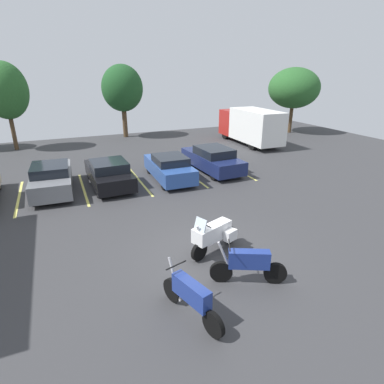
# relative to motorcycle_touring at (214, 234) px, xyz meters

# --- Properties ---
(ground) EXTENTS (44.00, 44.00, 0.10)m
(ground) POSITION_rel_motorcycle_touring_xyz_m (-0.18, -0.05, -0.73)
(ground) COLOR #38383A
(motorcycle_touring) EXTENTS (2.06, 1.19, 1.45)m
(motorcycle_touring) POSITION_rel_motorcycle_touring_xyz_m (0.00, 0.00, 0.00)
(motorcycle_touring) COLOR black
(motorcycle_touring) RESTS_ON ground
(motorcycle_second) EXTENTS (0.84, 2.16, 1.29)m
(motorcycle_second) POSITION_rel_motorcycle_touring_xyz_m (-1.84, -2.43, -0.07)
(motorcycle_second) COLOR black
(motorcycle_second) RESTS_ON ground
(motorcycle_third) EXTENTS (2.02, 1.07, 1.30)m
(motorcycle_third) POSITION_rel_motorcycle_touring_xyz_m (0.17, -1.82, -0.07)
(motorcycle_third) COLOR black
(motorcycle_third) RESTS_ON ground
(parking_stripes) EXTENTS (14.96, 4.95, 0.01)m
(parking_stripes) POSITION_rel_motorcycle_touring_xyz_m (-1.91, 8.02, -0.68)
(parking_stripes) COLOR #EAE066
(parking_stripes) RESTS_ON ground
(car_grey) EXTENTS (2.04, 4.59, 1.46)m
(car_grey) POSITION_rel_motorcycle_touring_xyz_m (-4.79, 8.19, 0.03)
(car_grey) COLOR slate
(car_grey) RESTS_ON ground
(car_black) EXTENTS (1.98, 4.51, 1.37)m
(car_black) POSITION_rel_motorcycle_touring_xyz_m (-2.04, 8.02, -0.02)
(car_black) COLOR black
(car_black) RESTS_ON ground
(car_blue) EXTENTS (1.86, 4.37, 1.38)m
(car_blue) POSITION_rel_motorcycle_touring_xyz_m (1.19, 7.71, -0.01)
(car_blue) COLOR #2D519E
(car_blue) RESTS_ON ground
(car_navy) EXTENTS (2.08, 4.93, 1.45)m
(car_navy) POSITION_rel_motorcycle_touring_xyz_m (4.10, 8.24, 0.03)
(car_navy) COLOR navy
(car_navy) RESTS_ON ground
(box_truck) EXTENTS (2.29, 6.73, 2.79)m
(box_truck) POSITION_rel_motorcycle_touring_xyz_m (10.25, 13.63, 0.82)
(box_truck) COLOR #A51E19
(box_truck) RESTS_ON ground
(tree_center_right) EXTENTS (3.14, 3.14, 6.32)m
(tree_center_right) POSITION_rel_motorcycle_touring_xyz_m (-7.20, 18.94, 3.60)
(tree_center_right) COLOR #4C3823
(tree_center_right) RESTS_ON ground
(tree_far_left) EXTENTS (3.52, 3.52, 6.16)m
(tree_far_left) POSITION_rel_motorcycle_touring_xyz_m (1.52, 20.50, 3.50)
(tree_far_left) COLOR #4C3823
(tree_far_left) RESTS_ON ground
(tree_far_right) EXTENTS (4.66, 4.66, 5.92)m
(tree_far_right) POSITION_rel_motorcycle_touring_xyz_m (16.52, 16.32, 3.41)
(tree_far_right) COLOR #4C3823
(tree_far_right) RESTS_ON ground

